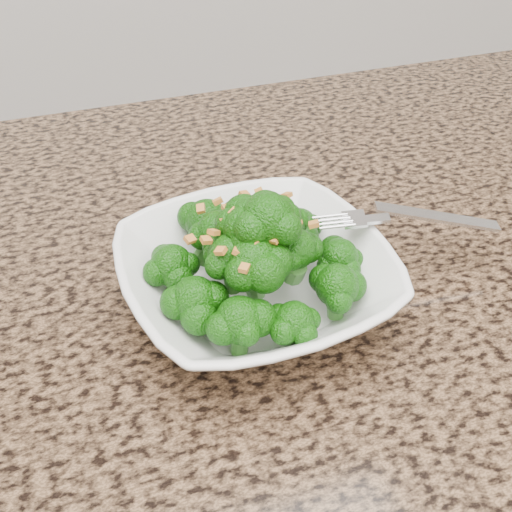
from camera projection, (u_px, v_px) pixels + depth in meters
name	position (u px, v px, depth m)	size (l,w,h in m)	color
granite_counter	(124.00, 472.00, 0.42)	(1.64, 1.04, 0.03)	brown
bowl	(256.00, 279.00, 0.51)	(0.21, 0.21, 0.05)	white
broccoli_pile	(256.00, 217.00, 0.47)	(0.19, 0.19, 0.07)	#155709
garlic_topping	(256.00, 174.00, 0.45)	(0.11, 0.11, 0.01)	orange
fork	(380.00, 218.00, 0.52)	(0.18, 0.03, 0.01)	silver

